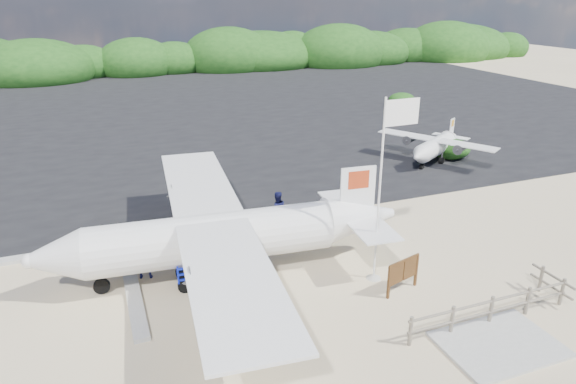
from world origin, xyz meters
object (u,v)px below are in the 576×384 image
baggage_cart (209,281)px  crew_b (277,210)px  signboard (401,292)px  crew_a (143,254)px  aircraft_small (24,120)px  flagpole (373,278)px  crew_c (202,214)px  aircraft_large (321,134)px

baggage_cart → crew_b: 5.30m
signboard → crew_a: bearing=137.3°
signboard → aircraft_small: aircraft_small is taller
baggage_cart → flagpole: 6.10m
signboard → crew_c: 9.12m
crew_c → aircraft_small: bearing=-87.8°
crew_c → aircraft_small: (-9.24, 26.47, -0.96)m
crew_c → aircraft_large: 18.09m
signboard → aircraft_small: bearing=98.0°
flagpole → aircraft_small: flagpole is taller
aircraft_large → aircraft_small: aircraft_large is taller
crew_a → crew_b: crew_a is taller
flagpole → crew_a: bearing=158.6°
signboard → crew_a: crew_a is taller
flagpole → crew_b: flagpole is taller
crew_c → aircraft_large: size_ratio=0.12×
crew_b → aircraft_large: bearing=-114.7°
flagpole → aircraft_large: size_ratio=0.42×
aircraft_small → crew_a: bearing=71.7°
aircraft_large → crew_b: bearing=63.7°
aircraft_large → aircraft_small: 24.73m
signboard → aircraft_large: 21.71m
flagpole → crew_c: (-5.09, 6.00, 0.96)m
signboard → aircraft_large: bearing=57.3°
flagpole → crew_c: size_ratio=3.51×
baggage_cart → flagpole: size_ratio=0.37×
baggage_cart → flagpole: flagpole is taller
crew_b → crew_c: size_ratio=0.90×
baggage_cart → aircraft_large: 21.65m
crew_b → crew_c: (-3.25, 0.59, 0.09)m
crew_c → aircraft_small: size_ratio=0.31×
baggage_cart → aircraft_small: (-8.55, 30.50, 0.00)m
signboard → aircraft_small: 36.75m
crew_a → aircraft_small: size_ratio=0.32×
crew_c → aircraft_small: crew_c is taller
crew_a → crew_c: crew_a is taller
aircraft_small → signboard: bearing=83.1°
baggage_cart → signboard: 6.98m
signboard → crew_b: size_ratio=0.93×
flagpole → crew_c: 7.93m
crew_a → aircraft_small: bearing=-62.2°
signboard → crew_c: bearing=112.1°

